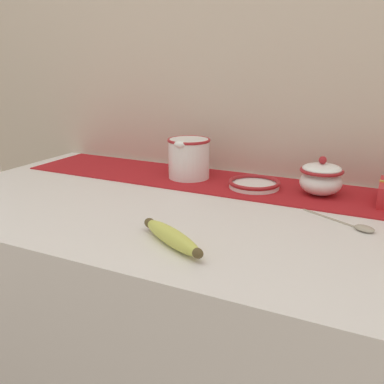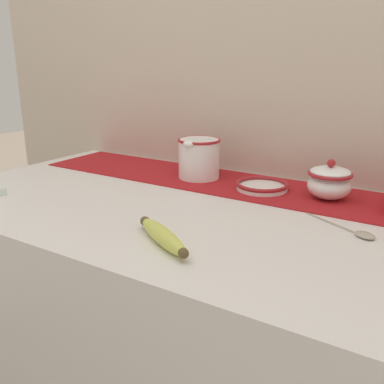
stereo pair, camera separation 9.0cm
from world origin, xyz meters
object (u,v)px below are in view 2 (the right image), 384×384
(cream_pitcher, at_px, (199,157))
(sugar_bowl, at_px, (329,182))
(banana, at_px, (162,236))
(spoon, at_px, (361,234))
(small_dish, at_px, (262,186))

(cream_pitcher, height_order, sugar_bowl, cream_pitcher)
(sugar_bowl, bearing_deg, banana, -113.91)
(banana, relative_size, spoon, 1.09)
(sugar_bowl, xyz_separation_m, spoon, (0.12, -0.20, -0.04))
(cream_pitcher, distance_m, small_dish, 0.21)
(small_dish, xyz_separation_m, spoon, (0.29, -0.18, -0.01))
(small_dish, relative_size, spoon, 0.84)
(cream_pitcher, relative_size, sugar_bowl, 1.34)
(cream_pitcher, relative_size, spoon, 0.88)
(cream_pitcher, height_order, banana, cream_pitcher)
(cream_pitcher, bearing_deg, small_dish, -4.46)
(banana, xyz_separation_m, spoon, (0.31, 0.24, -0.01))
(cream_pitcher, xyz_separation_m, sugar_bowl, (0.37, -0.00, -0.02))
(banana, bearing_deg, cream_pitcher, 112.61)
(small_dish, height_order, spoon, small_dish)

